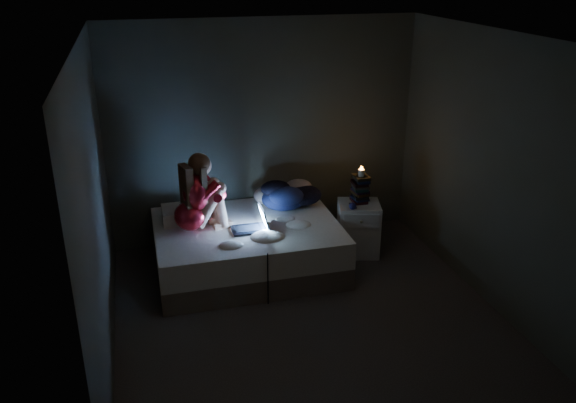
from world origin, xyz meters
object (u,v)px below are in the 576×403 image
object	(u,v)px
woman	(189,194)
bed	(247,247)
candle	(361,175)
phone	(355,206)
nightstand	(358,228)
laptop	(249,219)

from	to	relation	value
woman	bed	bearing A→B (deg)	-14.50
candle	phone	distance (m)	0.35
bed	nightstand	distance (m)	1.31
bed	phone	world-z (taller)	phone
laptop	candle	size ratio (longest dim) A/B	4.71
nightstand	phone	xyz separation A→B (m)	(-0.08, -0.07, 0.31)
bed	phone	xyz separation A→B (m)	(1.23, -0.01, 0.35)
bed	woman	xyz separation A→B (m)	(-0.59, -0.01, 0.69)
woman	candle	bearing A→B (deg)	-12.08
candle	nightstand	bearing A→B (deg)	-115.62
laptop	nightstand	distance (m)	1.37
woman	phone	distance (m)	1.85
laptop	candle	xyz separation A→B (m)	(1.33, 0.25, 0.27)
phone	woman	bearing A→B (deg)	177.90
bed	phone	size ratio (longest dim) A/B	13.91
nightstand	candle	distance (m)	0.63
nightstand	laptop	bearing A→B (deg)	-156.60
candle	woman	bearing A→B (deg)	-176.48
bed	laptop	xyz separation A→B (m)	(-0.00, -0.14, 0.40)
woman	laptop	size ratio (longest dim) A/B	2.23
nightstand	candle	xyz separation A→B (m)	(0.02, 0.05, 0.63)
nightstand	candle	world-z (taller)	candle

